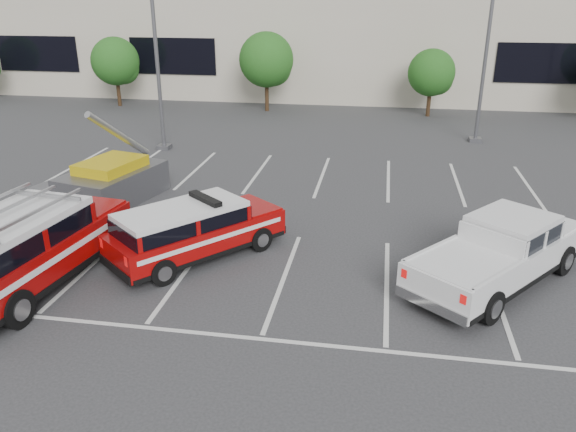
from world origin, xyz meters
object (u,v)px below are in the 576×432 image
ladder_suv (28,253)px  tree_mid_right (433,74)px  fire_chief_suv (194,234)px  light_pole_left (155,37)px  tree_left (117,63)px  utility_rig (109,182)px  light_pole_mid (488,34)px  tree_mid_left (268,62)px  convention_building (360,25)px  white_pickup (499,258)px

ladder_suv → tree_mid_right: bearing=71.1°
ladder_suv → fire_chief_suv: bearing=38.8°
tree_mid_right → light_pole_left: 16.72m
tree_left → ladder_suv: bearing=-70.0°
fire_chief_suv → utility_rig: utility_rig is taller
light_pole_mid → utility_rig: (-14.30, -11.12, -4.51)m
tree_left → light_pole_left: size_ratio=0.43×
fire_chief_suv → utility_rig: bearing=178.3°
fire_chief_suv → ladder_suv: bearing=-108.6°
tree_mid_left → ladder_suv: (-1.45, -23.47, -2.13)m
convention_building → fire_chief_suv: (-2.88, -31.03, -4.00)m
light_pole_left → utility_rig: light_pole_left is taller
tree_mid_left → tree_mid_right: size_ratio=1.21×
tree_mid_left → tree_mid_right: tree_mid_left is taller
tree_mid_left → fire_chief_suv: size_ratio=0.97×
light_pole_left → ladder_suv: 14.19m
utility_rig → light_pole_left: bearing=109.7°
ladder_suv → utility_rig: utility_rig is taller
tree_left → white_pickup: (20.41, -21.32, -2.07)m
light_pole_mid → ladder_suv: (-13.35, -17.43, -4.27)m
convention_building → ladder_suv: bearing=-101.1°
tree_left → tree_mid_right: tree_left is taller
tree_left → utility_rig: tree_left is taller
utility_rig → ladder_suv: bearing=-67.4°
tree_mid_right → light_pole_mid: (1.91, -6.05, 2.68)m
convention_building → light_pole_left: bearing=-112.4°
tree_mid_left → tree_mid_right: (10.00, -0.00, -0.54)m
tree_mid_right → fire_chief_suv: tree_mid_right is taller
convention_building → fire_chief_suv: convention_building is taller
white_pickup → utility_rig: 13.45m
ladder_suv → utility_rig: 6.38m
tree_left → tree_mid_right: (20.00, -0.00, -0.27)m
light_pole_left → light_pole_mid: 15.52m
convention_building → tree_left: bearing=-146.9°
white_pickup → utility_rig: (-12.80, 4.16, -0.02)m
tree_mid_right → ladder_suv: size_ratio=0.66×
tree_left → tree_mid_right: bearing=-0.0°
tree_mid_right → fire_chief_suv: bearing=-110.2°
ladder_suv → utility_rig: (-0.94, 6.31, -0.24)m
utility_rig → tree_mid_right: bearing=68.3°
white_pickup → convention_building: bearing=138.9°
fire_chief_suv → ladder_suv: 4.30m
tree_left → tree_mid_left: size_ratio=0.91×
convention_building → utility_rig: 28.29m
utility_rig → white_pickup: bearing=-3.9°
ladder_suv → white_pickup: bearing=17.3°
convention_building → tree_mid_left: bearing=-117.4°
convention_building → light_pole_left: convention_building is taller
fire_chief_suv → white_pickup: (8.20, -0.11, -0.02)m
tree_mid_right → fire_chief_suv: (-7.79, -21.22, -1.79)m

